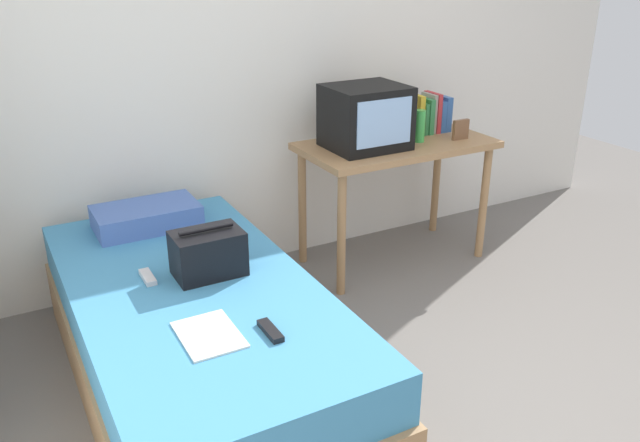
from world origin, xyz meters
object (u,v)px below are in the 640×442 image
Objects in this scene: water_bottle at (420,126)px; pillow at (147,217)px; bed at (197,339)px; remote_silver at (148,277)px; handbag at (208,253)px; remote_dark at (270,331)px; book_row at (430,114)px; tv at (366,117)px; magazine at (209,335)px; picture_frame at (461,130)px; desk at (396,158)px.

water_bottle is 0.37× the size of pillow.
bed is 0.35m from remote_silver.
handbag is (0.10, -0.65, 0.04)m from pillow.
book_row is at bearing 37.23° from remote_dark.
tv is 1.79× the size of book_row.
remote_silver is at bearing -159.47° from tv.
bed is at bearing 79.94° from magazine.
book_row is 1.90m from handbag.
tv is 3.06× the size of remote_silver.
magazine is (-1.96, -0.96, -0.31)m from picture_frame.
picture_frame is at bearing -20.06° from desk.
bed is 16.48× the size of picture_frame.
pillow is at bearing 179.06° from desk.
bed is 2.05m from picture_frame.
desk is at bearing 155.19° from water_bottle.
pillow is 3.59× the size of remote_silver.
book_row reaches higher than magazine.
magazine is at bearing 155.30° from remote_dark.
bed is at bearing -155.56° from desk.
picture_frame is at bearing -12.32° from tv.
tv is 1.80m from magazine.
book_row reaches higher than desk.
bed is at bearing -43.33° from remote_silver.
book_row is 0.85× the size of magazine.
book_row reaches higher than handbag.
handbag reaches higher than bed.
magazine is at bearing -100.06° from bed.
magazine reaches higher than bed.
desk is 3.87× the size of handbag.
book_row is at bearing 32.13° from magazine.
remote_dark reaches higher than magazine.
tv is 0.63m from picture_frame.
remote_silver is (-1.99, -0.65, -0.35)m from book_row.
bed is 0.49m from magazine.
remote_dark is (0.14, -0.50, 0.28)m from bed.
picture_frame is at bearing 11.34° from remote_silver.
water_bottle reaches higher than magazine.
remote_silver is at bearing -164.75° from water_bottle.
bed is 10.40× the size of water_bottle.
book_row reaches higher than bed.
remote_dark is (0.21, -0.10, 0.01)m from magazine.
desk is at bearing 24.44° from bed.
water_bottle is at bearing -2.82° from pillow.
magazine is (-1.91, -1.20, -0.36)m from book_row.
remote_dark is (-1.16, -1.18, -0.42)m from tv.
desk is 4.72× the size of book_row.
magazine is at bearing -145.50° from desk.
magazine is 0.23m from remote_dark.
remote_silver is at bearing 98.56° from magazine.
magazine is at bearing -81.44° from remote_silver.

